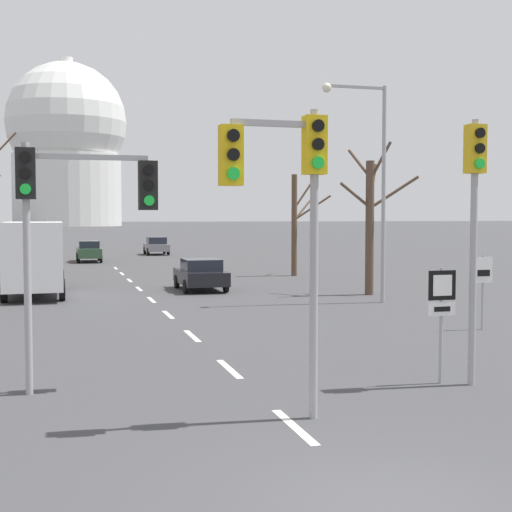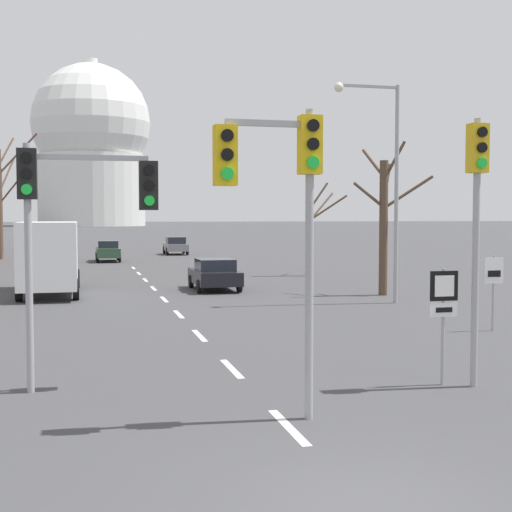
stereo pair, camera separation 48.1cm
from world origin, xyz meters
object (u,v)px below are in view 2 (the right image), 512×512
object	(u,v)px
sedan_near_left	(176,246)
sedan_far_left	(108,251)
traffic_signal_near_left	(72,204)
street_lamp_right	(385,169)
delivery_truck	(50,255)
traffic_signal_near_right	(477,201)
sedan_mid_centre	(56,255)
traffic_signal_centre_tall	(281,186)
route_sign_post	(444,306)
speed_limit_sign	(494,280)
sedan_near_right	(215,274)

from	to	relation	value
sedan_near_left	sedan_far_left	bearing A→B (deg)	-126.16
traffic_signal_near_left	street_lamp_right	size ratio (longest dim) A/B	0.57
street_lamp_right	delivery_truck	xyz separation A→B (m)	(-12.71, 6.24, -3.50)
traffic_signal_near_right	sedan_near_left	xyz separation A→B (m)	(0.36, 49.66, -2.89)
street_lamp_right	sedan_mid_centre	world-z (taller)	street_lamp_right
traffic_signal_centre_tall	street_lamp_right	size ratio (longest dim) A/B	0.61
street_lamp_right	sedan_far_left	xyz separation A→B (m)	(-9.52, 28.39, -4.39)
route_sign_post	street_lamp_right	distance (m)	13.85
speed_limit_sign	street_lamp_right	size ratio (longest dim) A/B	0.26
route_sign_post	sedan_near_left	xyz separation A→B (m)	(0.90, 49.40, -0.80)
street_lamp_right	sedan_mid_centre	size ratio (longest dim) A/B	2.02
traffic_signal_near_left	delivery_truck	distance (m)	17.72
sedan_near_right	sedan_mid_centre	bearing A→B (deg)	112.80
route_sign_post	sedan_near_left	size ratio (longest dim) A/B	0.61
traffic_signal_near_right	delivery_truck	bearing A→B (deg)	114.97
delivery_truck	traffic_signal_centre_tall	bearing A→B (deg)	-77.51
sedan_near_left	delivery_truck	world-z (taller)	delivery_truck
route_sign_post	speed_limit_sign	xyz separation A→B (m)	(4.74, 5.76, -0.10)
traffic_signal_centre_tall	traffic_signal_near_left	bearing A→B (deg)	138.43
sedan_mid_centre	delivery_truck	world-z (taller)	delivery_truck
traffic_signal_near_right	sedan_near_right	size ratio (longest dim) A/B	1.35
sedan_near_right	delivery_truck	size ratio (longest dim) A/B	0.55
street_lamp_right	sedan_near_left	world-z (taller)	street_lamp_right
traffic_signal_near_right	sedan_near_right	distance (m)	19.67
traffic_signal_near_right	delivery_truck	world-z (taller)	traffic_signal_near_right
traffic_signal_near_right	sedan_near_left	bearing A→B (deg)	89.59
route_sign_post	street_lamp_right	bearing A→B (deg)	71.17
traffic_signal_near_right	sedan_near_left	world-z (taller)	traffic_signal_near_right
speed_limit_sign	traffic_signal_near_right	bearing A→B (deg)	-124.90
traffic_signal_near_right	street_lamp_right	xyz separation A→B (m)	(3.78, 12.93, 1.52)
traffic_signal_near_right	sedan_mid_centre	distance (m)	38.82
traffic_signal_near_right	route_sign_post	size ratio (longest dim) A/B	2.25
speed_limit_sign	sedan_mid_centre	world-z (taller)	speed_limit_sign
traffic_signal_centre_tall	sedan_mid_centre	distance (m)	39.39
sedan_near_left	sedan_mid_centre	distance (m)	15.51
route_sign_post	street_lamp_right	xyz separation A→B (m)	(4.32, 12.66, 3.60)
sedan_near_right	speed_limit_sign	bearing A→B (deg)	-66.13
route_sign_post	delivery_truck	distance (m)	20.68
route_sign_post	traffic_signal_centre_tall	bearing A→B (deg)	-156.74
delivery_truck	sedan_mid_centre	bearing A→B (deg)	91.29
route_sign_post	street_lamp_right	world-z (taller)	street_lamp_right
speed_limit_sign	traffic_signal_centre_tall	bearing A→B (deg)	-139.19
traffic_signal_centre_tall	street_lamp_right	bearing A→B (deg)	60.32
sedan_far_left	delivery_truck	distance (m)	22.40
traffic_signal_near_left	sedan_near_right	bearing A→B (deg)	71.26
route_sign_post	sedan_near_right	distance (m)	19.16
speed_limit_sign	sedan_mid_centre	distance (m)	34.33
traffic_signal_centre_tall	sedan_mid_centre	size ratio (longest dim) A/B	1.24
traffic_signal_near_left	street_lamp_right	xyz separation A→B (m)	(11.51, 11.34, 1.57)
sedan_far_left	sedan_near_right	bearing A→B (deg)	-79.57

